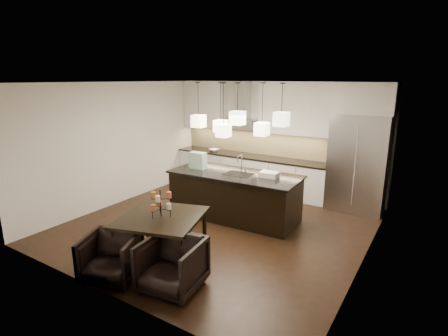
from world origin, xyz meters
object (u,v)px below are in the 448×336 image
Objects in this scene: island_body at (235,196)px; armchair_left at (111,257)px; dining_table at (162,237)px; refrigerator at (358,163)px; armchair_right at (172,265)px.

armchair_left is at bearing -98.31° from island_body.
island_body is 2.12× the size of dining_table.
refrigerator reaches higher than armchair_left.
dining_table is at bearing -94.74° from island_body.
armchair_left is 0.94× the size of armchair_right.
armchair_right is (0.69, -0.57, -0.00)m from dining_table.
armchair_right is at bearing -56.43° from dining_table.
island_body is 2.79m from armchair_right.
refrigerator is 2.81× the size of armchair_left.
refrigerator is 5.43m from armchair_left.
refrigerator is at bearing 40.31° from armchair_left.
island_body is 2.16m from dining_table.
refrigerator is 4.83m from armchair_right.
refrigerator reaches higher than island_body.
armchair_right is (0.92, 0.28, 0.02)m from armchair_left.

